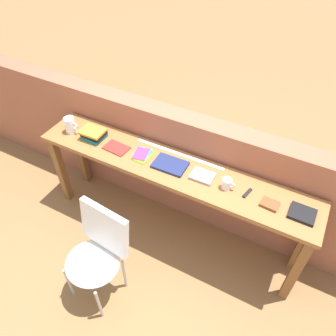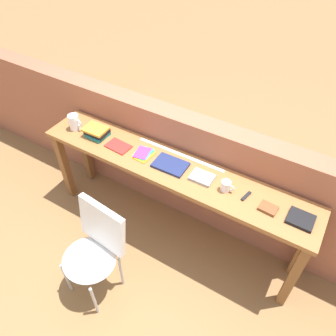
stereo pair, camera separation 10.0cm
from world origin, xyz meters
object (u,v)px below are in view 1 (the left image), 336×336
Objects in this scene: book_stack_leftmost at (94,134)px; multitool_folded at (247,193)px; magazine_cycling at (116,148)px; book_open_centre at (170,165)px; pamphlet_pile_colourful at (142,154)px; book_repair_rightmost at (302,214)px; pitcher_white at (70,125)px; mug at (227,184)px; leather_journal_brown at (270,204)px; chair_white_moulded at (97,251)px.

book_stack_leftmost is 1.46m from multitool_folded.
book_open_centre is (0.53, 0.03, 0.01)m from magazine_cycling.
book_repair_rightmost is (1.36, -0.01, 0.01)m from pamphlet_pile_colourful.
book_open_centre is 2.55× the size of multitool_folded.
book_repair_rightmost reaches higher than pamphlet_pile_colourful.
pamphlet_pile_colourful is at bearing 179.98° from multitool_folded.
pitcher_white is 0.65× the size of book_open_centre.
mug reaches higher than magazine_cycling.
magazine_cycling is 0.53m from book_open_centre.
pamphlet_pile_colourful is 1.13m from leather_journal_brown.
book_open_centre is at bearing 178.52° from mug.
multitool_folded is 0.59× the size of book_repair_rightmost.
chair_white_moulded is 8.10× the size of mug.
pamphlet_pile_colourful is (-0.06, 0.80, 0.36)m from chair_white_moulded.
leather_journal_brown is (0.35, -0.02, -0.03)m from mug.
pitcher_white is 1.89m from leather_journal_brown.
book_stack_leftmost reaches higher than leather_journal_brown.
mug reaches higher than multitool_folded.
book_open_centre is 0.85m from leather_journal_brown.
chair_white_moulded is at bearing -137.99° from multitool_folded.
magazine_cycling is 1.99× the size of multitool_folded.
multitool_folded is (0.89, 0.80, 0.36)m from chair_white_moulded.
mug is 0.85× the size of leather_journal_brown.
multitool_folded is 0.19m from leather_journal_brown.
leather_journal_brown is at bearing -2.50° from mug.
leather_journal_brown is at bearing -0.13° from pitcher_white.
mug is 0.59× the size of book_repair_rightmost.
pamphlet_pile_colourful is at bearing 11.29° from magazine_cycling.
book_stack_leftmost is 0.79m from book_open_centre.
book_stack_leftmost is at bearing 178.83° from book_open_centre.
pitcher_white is at bearing -179.89° from book_open_centre.
pitcher_white reaches higher than pamphlet_pile_colourful.
book_stack_leftmost is (-0.57, 0.80, 0.40)m from chair_white_moulded.
book_open_centre is at bearing -0.72° from pamphlet_pile_colourful.
mug reaches higher than leather_journal_brown.
pamphlet_pile_colourful is (0.51, 0.00, -0.04)m from book_stack_leftmost.
chair_white_moulded is 4.17× the size of book_stack_leftmost.
leather_journal_brown is at bearing 4.13° from magazine_cycling.
book_stack_leftmost is 1.94× the size of multitool_folded.
book_repair_rightmost is at bearing 0.68° from mug.
leather_journal_brown is (1.89, -0.00, -0.07)m from pitcher_white.
mug is at bearing -178.76° from book_repair_rightmost.
magazine_cycling is at bearing -175.67° from leather_journal_brown.
book_stack_leftmost is 1.64m from leather_journal_brown.
book_open_centre reaches higher than pamphlet_pile_colourful.
chair_white_moulded is 1.57m from book_repair_rightmost.
mug is at bearing -1.21° from pamphlet_pile_colourful.
book_stack_leftmost is at bearing -179.54° from pamphlet_pile_colourful.
multitool_folded is at bearing 0.91° from pitcher_white.
magazine_cycling is at bearing -0.40° from pitcher_white.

